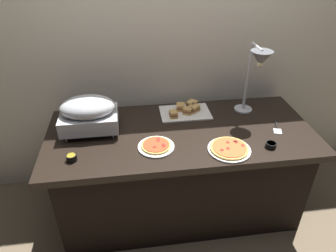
{
  "coord_description": "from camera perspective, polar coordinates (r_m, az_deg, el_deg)",
  "views": [
    {
      "loc": [
        -0.35,
        -1.81,
        1.97
      ],
      "look_at": [
        -0.09,
        0.0,
        0.81
      ],
      "focal_mm": 32.99,
      "sensor_mm": 36.0,
      "label": 1
    }
  ],
  "objects": [
    {
      "name": "buffet_table",
      "position": [
        2.43,
        2.22,
        -8.32
      ],
      "size": [
        1.9,
        0.84,
        0.76
      ],
      "color": "black",
      "rests_on": "ground_plane"
    },
    {
      "name": "back_wall",
      "position": [
        2.46,
        0.58,
        14.16
      ],
      "size": [
        4.4,
        0.04,
        2.4
      ],
      "primitive_type": "cube",
      "color": "beige",
      "rests_on": "ground_plane"
    },
    {
      "name": "serving_spatula",
      "position": [
        2.36,
        19.49,
        -0.38
      ],
      "size": [
        0.09,
        0.17,
        0.01
      ],
      "color": "#B7BABF",
      "rests_on": "buffet_table"
    },
    {
      "name": "sandwich_platter",
      "position": [
        2.42,
        3.31,
        2.91
      ],
      "size": [
        0.39,
        0.25,
        0.06
      ],
      "color": "white",
      "rests_on": "buffet_table"
    },
    {
      "name": "sauce_cup_far",
      "position": [
        2.14,
        18.49,
        -3.31
      ],
      "size": [
        0.07,
        0.07,
        0.03
      ],
      "color": "black",
      "rests_on": "buffet_table"
    },
    {
      "name": "sauce_cup_near",
      "position": [
        2.01,
        -17.39,
        -5.58
      ],
      "size": [
        0.07,
        0.07,
        0.04
      ],
      "color": "black",
      "rests_on": "buffet_table"
    },
    {
      "name": "heat_lamp",
      "position": [
        2.25,
        16.25,
        10.76
      ],
      "size": [
        0.15,
        0.31,
        0.55
      ],
      "color": "#B7BABF",
      "rests_on": "buffet_table"
    },
    {
      "name": "chafing_dish",
      "position": [
        2.19,
        -14.48,
        2.36
      ],
      "size": [
        0.39,
        0.28,
        0.27
      ],
      "color": "#B7BABF",
      "rests_on": "buffet_table"
    },
    {
      "name": "pizza_plate_front",
      "position": [
        2.04,
        11.25,
        -4.15
      ],
      "size": [
        0.28,
        0.28,
        0.03
      ],
      "color": "white",
      "rests_on": "buffet_table"
    },
    {
      "name": "pizza_plate_center",
      "position": [
        2.03,
        -2.2,
        -3.73
      ],
      "size": [
        0.24,
        0.24,
        0.03
      ],
      "color": "white",
      "rests_on": "buffet_table"
    },
    {
      "name": "ground_plane",
      "position": [
        2.7,
        2.04,
        -14.54
      ],
      "size": [
        8.0,
        8.0,
        0.0
      ],
      "primitive_type": "plane",
      "color": "brown"
    }
  ]
}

